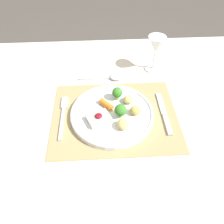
# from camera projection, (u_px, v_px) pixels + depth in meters

# --- Properties ---
(ground_plane) EXTENTS (8.00, 8.00, 0.00)m
(ground_plane) POSITION_uv_depth(u_px,v_px,m) (114.00, 195.00, 1.34)
(ground_plane) COLOR #4C4742
(dining_table) EXTENTS (1.53, 1.07, 0.74)m
(dining_table) POSITION_uv_depth(u_px,v_px,m) (115.00, 129.00, 0.85)
(dining_table) COLOR beige
(dining_table) RESTS_ON ground_plane
(placemat) EXTENTS (0.45, 0.35, 0.00)m
(placemat) POSITION_uv_depth(u_px,v_px,m) (115.00, 116.00, 0.79)
(placemat) COLOR #9E895B
(placemat) RESTS_ON dining_table
(dinner_plate) EXTENTS (0.30, 0.30, 0.07)m
(dinner_plate) POSITION_uv_depth(u_px,v_px,m) (113.00, 113.00, 0.78)
(dinner_plate) COLOR silver
(dinner_plate) RESTS_ON placemat
(fork) EXTENTS (0.02, 0.20, 0.01)m
(fork) POSITION_uv_depth(u_px,v_px,m) (63.00, 114.00, 0.79)
(fork) COLOR #B2B2B7
(fork) RESTS_ON placemat
(knife) EXTENTS (0.02, 0.20, 0.01)m
(knife) POSITION_uv_depth(u_px,v_px,m) (165.00, 116.00, 0.79)
(knife) COLOR #B2B2B7
(knife) RESTS_ON placemat
(spoon) EXTENTS (0.19, 0.05, 0.02)m
(spoon) POSITION_uv_depth(u_px,v_px,m) (112.00, 77.00, 0.93)
(spoon) COLOR #B2B2B7
(spoon) RESTS_ON dining_table
(wine_glass_near) EXTENTS (0.07, 0.07, 0.16)m
(wine_glass_near) POSITION_uv_depth(u_px,v_px,m) (156.00, 47.00, 0.90)
(wine_glass_near) COLOR white
(wine_glass_near) RESTS_ON dining_table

